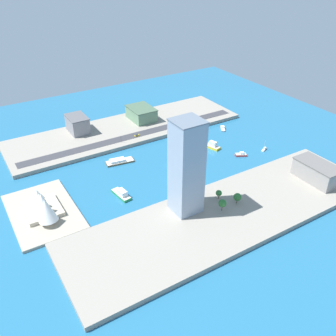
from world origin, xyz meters
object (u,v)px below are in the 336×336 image
(catamaran_blue, at_px, (180,180))
(warehouse_low_gray, at_px, (78,124))
(sailboat_small_white, at_px, (264,149))
(taxi_yellow_cab, at_px, (137,135))
(barge_flat_brown, at_px, (119,161))
(sedan_silver, at_px, (175,122))
(tower_tall_glass, at_px, (186,168))
(ferry_yellow_fast, at_px, (211,145))
(ferry_green_doubledeck, at_px, (121,194))
(terminal_long_green, at_px, (141,113))
(traffic_light_waterfront, at_px, (121,138))
(carpark_squat_concrete, at_px, (317,172))
(opera_landmark, at_px, (43,205))
(tugboat_red, at_px, (241,154))
(yacht_sleek_gray, at_px, (223,128))

(catamaran_blue, height_order, warehouse_low_gray, warehouse_low_gray)
(sailboat_small_white, bearing_deg, taxi_yellow_cab, 48.02)
(barge_flat_brown, relative_size, sedan_silver, 5.10)
(tower_tall_glass, bearing_deg, barge_flat_brown, 6.31)
(sedan_silver, bearing_deg, ferry_yellow_fast, -176.48)
(ferry_yellow_fast, distance_m, taxi_yellow_cab, 73.02)
(ferry_yellow_fast, height_order, ferry_green_doubledeck, ferry_yellow_fast)
(tower_tall_glass, bearing_deg, taxi_yellow_cab, -11.36)
(terminal_long_green, height_order, traffic_light_waterfront, terminal_long_green)
(carpark_squat_concrete, bearing_deg, catamaran_blue, 56.88)
(ferry_green_doubledeck, distance_m, opera_landmark, 57.57)
(ferry_yellow_fast, distance_m, catamaran_blue, 66.60)
(ferry_green_doubledeck, bearing_deg, tugboat_red, -89.90)
(ferry_yellow_fast, relative_size, carpark_squat_concrete, 0.59)
(carpark_squat_concrete, xyz_separation_m, taxi_yellow_cab, (144.21, 85.04, -6.62))
(tugboat_red, distance_m, terminal_long_green, 120.33)
(ferry_yellow_fast, distance_m, tugboat_red, 30.35)
(ferry_yellow_fast, distance_m, barge_flat_brown, 88.35)
(ferry_green_doubledeck, xyz_separation_m, warehouse_low_gray, (118.85, -9.29, 9.64))
(sailboat_small_white, xyz_separation_m, yacht_sleek_gray, (56.13, 3.97, 0.07))
(ferry_yellow_fast, bearing_deg, tower_tall_glass, 132.51)
(tower_tall_glass, bearing_deg, ferry_yellow_fast, -47.49)
(ferry_green_doubledeck, distance_m, catamaran_blue, 49.30)
(terminal_long_green, bearing_deg, opera_landmark, 128.36)
(barge_flat_brown, distance_m, warehouse_low_gray, 73.42)
(tugboat_red, relative_size, taxi_yellow_cab, 2.19)
(ferry_green_doubledeck, height_order, catamaran_blue, ferry_green_doubledeck)
(tugboat_red, xyz_separation_m, carpark_squat_concrete, (-65.72, -19.66, 9.87))
(traffic_light_waterfront, distance_m, opera_landmark, 114.66)
(barge_flat_brown, bearing_deg, ferry_green_doubledeck, 156.83)
(taxi_yellow_cab, bearing_deg, barge_flat_brown, 132.79)
(tugboat_red, distance_m, carpark_squat_concrete, 69.31)
(barge_flat_brown, relative_size, yacht_sleek_gray, 2.01)
(carpark_squat_concrete, distance_m, tower_tall_glass, 114.94)
(warehouse_low_gray, bearing_deg, barge_flat_brown, -171.45)
(yacht_sleek_gray, bearing_deg, ferry_yellow_fast, 126.05)
(yacht_sleek_gray, bearing_deg, tugboat_red, 157.69)
(ferry_yellow_fast, bearing_deg, taxi_yellow_cab, 45.31)
(barge_flat_brown, relative_size, carpark_squat_concrete, 0.72)
(terminal_long_green, bearing_deg, warehouse_low_gray, 84.75)
(taxi_yellow_cab, xyz_separation_m, opera_landmark, (-72.45, 111.06, 5.43))
(ferry_green_doubledeck, xyz_separation_m, sailboat_small_white, (-3.19, -145.35, -1.18))
(tugboat_red, bearing_deg, ferry_yellow_fast, 26.42)
(yacht_sleek_gray, relative_size, tower_tall_glass, 0.19)
(ferry_green_doubledeck, xyz_separation_m, barge_flat_brown, (46.97, -20.10, -0.72))
(ferry_yellow_fast, xyz_separation_m, tower_tall_glass, (-69.90, 76.25, 35.67))
(carpark_squat_concrete, distance_m, opera_landmark, 208.82)
(ferry_green_doubledeck, relative_size, catamaran_blue, 1.19)
(ferry_yellow_fast, height_order, tower_tall_glass, tower_tall_glass)
(ferry_green_doubledeck, relative_size, tower_tall_glass, 0.31)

